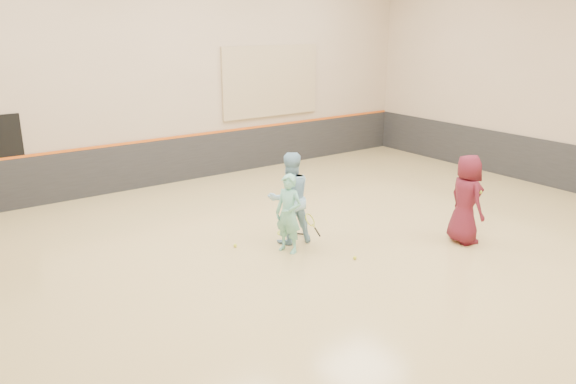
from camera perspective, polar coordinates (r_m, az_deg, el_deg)
room at (r=10.46m, az=3.82°, el=-1.75°), size 15.04×12.04×6.22m
wainscot_back at (r=15.41m, az=-10.41°, el=3.35°), size 14.90×0.04×1.20m
wainscot_right at (r=16.15m, az=24.81°, el=2.67°), size 0.04×11.90×1.20m
accent_stripe at (r=15.27m, az=-10.51°, el=5.60°), size 14.90×0.03×0.06m
acoustic_panel at (r=16.44m, az=-1.74°, el=11.19°), size 3.20×0.08×2.00m
girl at (r=10.38m, az=0.06°, el=-2.21°), size 0.52×0.64×1.50m
instructor at (r=10.79m, az=0.17°, el=-0.61°), size 1.01×0.87×1.80m
young_man at (r=11.34m, az=17.65°, el=-0.70°), size 0.77×0.98×1.75m
held_racket at (r=10.74m, az=2.25°, el=-2.85°), size 0.38×0.38×0.52m
spare_racket at (r=11.50m, az=-0.25°, el=-3.97°), size 0.77×0.77×0.10m
ball_under_racket at (r=10.36m, az=6.80°, el=-6.65°), size 0.07×0.07×0.07m
ball_in_hand at (r=11.23m, az=18.97°, el=-0.00°), size 0.07×0.07×0.07m
ball_beside_spare at (r=10.87m, az=-5.38°, el=-5.43°), size 0.07×0.07×0.07m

